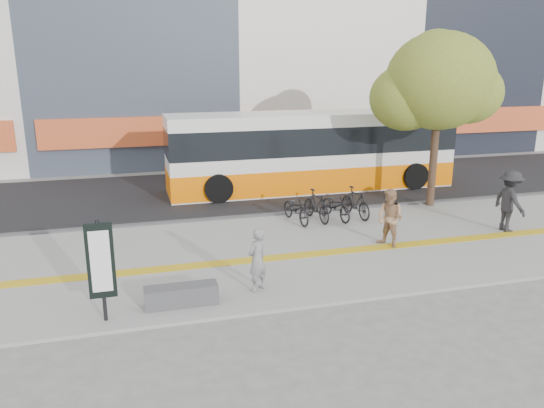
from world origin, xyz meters
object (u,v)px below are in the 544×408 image
object	(u,v)px
seated_woman	(257,260)
pedestrian_dark	(510,201)
bench	(181,295)
pedestrian_tan	(390,218)
street_tree	(437,83)
signboard	(101,262)
bus	(312,153)

from	to	relation	value
seated_woman	pedestrian_dark	bearing A→B (deg)	159.01
bench	pedestrian_tan	world-z (taller)	pedestrian_tan
pedestrian_tan	street_tree	bearing A→B (deg)	109.72
street_tree	signboard	bearing A→B (deg)	-150.93
bench	signboard	distance (m)	1.94
bus	seated_woman	world-z (taller)	bus
bench	pedestrian_tan	xyz separation A→B (m)	(6.20, 2.23, 0.62)
pedestrian_tan	pedestrian_dark	bearing A→B (deg)	67.44
pedestrian_tan	pedestrian_dark	size ratio (longest dim) A/B	0.87
bench	street_tree	world-z (taller)	street_tree
bench	bus	xyz separation A→B (m)	(6.46, 9.70, 1.25)
bench	pedestrian_dark	world-z (taller)	pedestrian_dark
signboard	bus	size ratio (longest dim) A/B	0.18
bench	bus	distance (m)	11.72
bench	pedestrian_dark	xyz separation A→B (m)	(10.49, 2.56, 0.75)
pedestrian_dark	signboard	bearing A→B (deg)	102.38
signboard	street_tree	bearing A→B (deg)	29.07
bench	signboard	bearing A→B (deg)	-169.19
bench	bus	world-z (taller)	bus
bus	seated_woman	bearing A→B (deg)	-116.39
seated_woman	pedestrian_tan	world-z (taller)	pedestrian_tan
pedestrian_tan	seated_woman	bearing A→B (deg)	-93.34
seated_woman	pedestrian_tan	xyz separation A→B (m)	(4.40, 1.92, 0.08)
bench	street_tree	distance (m)	12.23
bench	signboard	world-z (taller)	signboard
street_tree	seated_woman	xyz separation A→B (m)	(-7.98, -5.71, -3.67)
pedestrian_tan	signboard	bearing A→B (deg)	-98.94
seated_woman	bench	bearing A→B (deg)	-25.84
signboard	seated_woman	size ratio (longest dim) A/B	1.44
bench	bus	size ratio (longest dim) A/B	0.13
pedestrian_dark	bench	bearing A→B (deg)	102.76
seated_woman	pedestrian_dark	world-z (taller)	pedestrian_dark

